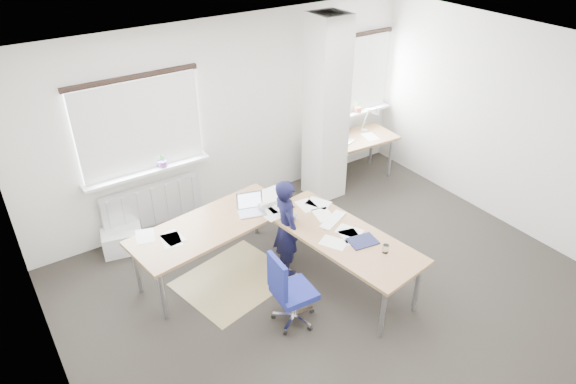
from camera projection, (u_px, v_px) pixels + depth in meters
ground at (335, 293)px, 6.20m from camera, size 6.00×6.00×0.00m
room_shell at (330, 145)px, 5.70m from camera, size 6.04×5.04×2.82m
floor_mat at (234, 280)px, 6.39m from camera, size 1.47×1.32×0.01m
white_crate at (123, 240)px, 6.84m from camera, size 0.58×0.47×0.31m
desk_main at (279, 230)px, 6.12m from camera, size 2.74×2.63×0.96m
desk_side at (354, 141)px, 8.24m from camera, size 1.44×0.79×1.22m
task_chair at (291, 304)px, 5.66m from camera, size 0.52×0.51×0.95m
person at (286, 227)px, 6.25m from camera, size 0.38×0.52×1.30m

